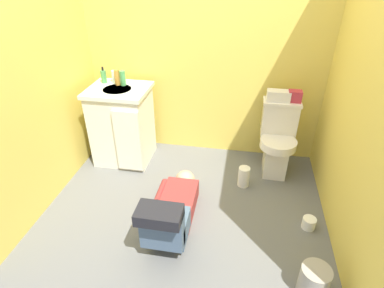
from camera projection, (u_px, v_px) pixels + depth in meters
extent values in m
cube|color=slate|center=(186.00, 206.00, 2.88)|extent=(2.94, 3.00, 0.04)
cube|color=#DCC251|center=(205.00, 43.00, 3.12)|extent=(2.60, 0.08, 2.40)
cube|color=#DCC251|center=(25.00, 68.00, 2.43)|extent=(0.08, 2.00, 2.40)
cube|color=#DCC251|center=(373.00, 90.00, 2.05)|extent=(0.08, 2.00, 2.40)
cube|color=white|center=(275.00, 157.00, 3.20)|extent=(0.22, 0.30, 0.38)
cylinder|color=white|center=(278.00, 144.00, 3.05)|extent=(0.35, 0.35, 0.08)
cube|color=white|center=(280.00, 119.00, 3.12)|extent=(0.34, 0.17, 0.34)
cube|color=white|center=(282.00, 102.00, 3.02)|extent=(0.36, 0.19, 0.03)
cube|color=silver|center=(123.00, 126.00, 3.33)|extent=(0.56, 0.48, 0.78)
cube|color=silver|center=(118.00, 90.00, 3.12)|extent=(0.60, 0.52, 0.04)
cylinder|color=silver|center=(117.00, 91.00, 3.10)|extent=(0.28, 0.28, 0.05)
cube|color=silver|center=(128.00, 142.00, 3.10)|extent=(0.26, 0.03, 0.66)
cylinder|color=silver|center=(122.00, 79.00, 3.20)|extent=(0.02, 0.02, 0.10)
cube|color=maroon|center=(178.00, 204.00, 2.75)|extent=(0.29, 0.52, 0.17)
sphere|color=tan|center=(185.00, 180.00, 3.02)|extent=(0.19, 0.19, 0.19)
cube|color=#485E75|center=(168.00, 226.00, 2.40)|extent=(0.31, 0.28, 0.20)
cube|color=#485E75|center=(162.00, 229.00, 2.22)|extent=(0.31, 0.12, 0.32)
cube|color=black|center=(159.00, 215.00, 2.09)|extent=(0.31, 0.19, 0.09)
cylinder|color=maroon|center=(162.00, 192.00, 2.93)|extent=(0.08, 0.30, 0.08)
cube|color=silver|center=(279.00, 96.00, 3.00)|extent=(0.22, 0.11, 0.10)
cube|color=#B22D3F|center=(295.00, 96.00, 2.97)|extent=(0.12, 0.09, 0.11)
cylinder|color=#47904C|center=(104.00, 77.00, 3.20)|extent=(0.06, 0.06, 0.13)
cylinder|color=black|center=(103.00, 69.00, 3.16)|extent=(0.02, 0.02, 0.04)
cylinder|color=silver|center=(114.00, 76.00, 3.22)|extent=(0.05, 0.05, 0.12)
cylinder|color=gold|center=(117.00, 77.00, 3.14)|extent=(0.05, 0.05, 0.16)
cylinder|color=#479951|center=(123.00, 78.00, 3.14)|extent=(0.06, 0.06, 0.15)
cylinder|color=gray|center=(314.00, 281.00, 2.07)|extent=(0.20, 0.20, 0.23)
cylinder|color=white|center=(244.00, 177.00, 3.05)|extent=(0.11, 0.11, 0.21)
cylinder|color=white|center=(309.00, 223.00, 2.61)|extent=(0.11, 0.11, 0.10)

